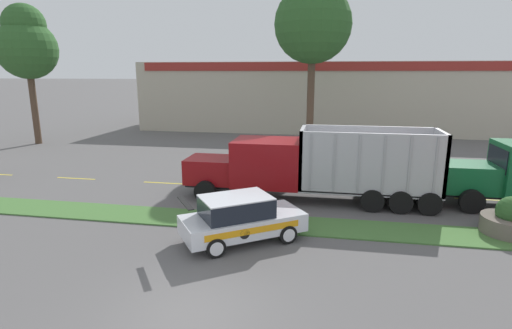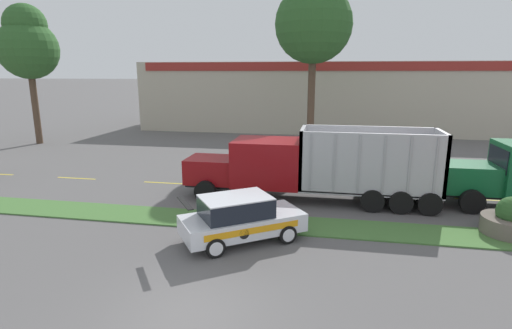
{
  "view_description": "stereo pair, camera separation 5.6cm",
  "coord_description": "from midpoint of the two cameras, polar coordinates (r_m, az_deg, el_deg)",
  "views": [
    {
      "loc": [
        3.26,
        -8.52,
        6.02
      ],
      "look_at": [
        0.24,
        8.08,
        2.08
      ],
      "focal_mm": 28.0,
      "sensor_mm": 36.0,
      "label": 1
    },
    {
      "loc": [
        3.32,
        -8.51,
        6.02
      ],
      "look_at": [
        0.24,
        8.08,
        2.08
      ],
      "focal_mm": 28.0,
      "sensor_mm": 36.0,
      "label": 2
    }
  ],
  "objects": [
    {
      "name": "stone_planter",
      "position": [
        17.92,
        32.54,
        -6.82
      ],
      "size": [
        2.08,
        2.08,
        1.49
      ],
      "color": "#6B6056",
      "rests_on": "ground_plane"
    },
    {
      "name": "ground_plane",
      "position": [
        10.94,
        -9.6,
        -20.46
      ],
      "size": [
        600.0,
        600.0,
        0.0
      ],
      "primitive_type": "plane",
      "color": "#5B5959"
    },
    {
      "name": "centre_line_3",
      "position": [
        22.67,
        -13.05,
        -2.58
      ],
      "size": [
        2.4,
        0.14,
        0.01
      ],
      "primitive_type": "cube",
      "color": "yellow",
      "rests_on": "ground_plane"
    },
    {
      "name": "centre_line_2",
      "position": [
        25.27,
        -24.38,
        -1.82
      ],
      "size": [
        2.4,
        0.14,
        0.01
      ],
      "primitive_type": "cube",
      "color": "yellow",
      "rests_on": "ground_plane"
    },
    {
      "name": "grass_verge",
      "position": [
        16.49,
        -1.91,
        -8.16
      ],
      "size": [
        120.0,
        1.96,
        0.06
      ],
      "primitive_type": "cube",
      "color": "#477538",
      "rests_on": "ground_plane"
    },
    {
      "name": "dump_truck_lead",
      "position": [
        19.09,
        4.91,
        -0.46
      ],
      "size": [
        11.84,
        2.75,
        3.47
      ],
      "color": "black",
      "rests_on": "ground_plane"
    },
    {
      "name": "tree_behind_left",
      "position": [
        38.57,
        -30.0,
        14.68
      ],
      "size": [
        4.75,
        4.75,
        11.32
      ],
      "color": "brown",
      "rests_on": "ground_plane"
    },
    {
      "name": "tree_behind_centre",
      "position": [
        31.58,
        8.1,
        20.19
      ],
      "size": [
        5.74,
        5.74,
        13.73
      ],
      "color": "brown",
      "rests_on": "ground_plane"
    },
    {
      "name": "centre_line_5",
      "position": [
        20.96,
        15.29,
        -4.0
      ],
      "size": [
        2.4,
        0.14,
        0.01
      ],
      "primitive_type": "cube",
      "color": "yellow",
      "rests_on": "ground_plane"
    },
    {
      "name": "centre_line_6",
      "position": [
        22.13,
        29.38,
        -4.36
      ],
      "size": [
        2.4,
        0.14,
        0.01
      ],
      "primitive_type": "cube",
      "color": "yellow",
      "rests_on": "ground_plane"
    },
    {
      "name": "rally_car",
      "position": [
        14.49,
        -2.31,
        -7.65
      ],
      "size": [
        4.66,
        4.04,
        1.74
      ],
      "color": "silver",
      "rests_on": "ground_plane"
    },
    {
      "name": "store_building_backdrop",
      "position": [
        44.54,
        11.25,
        9.63
      ],
      "size": [
        39.95,
        12.1,
        6.93
      ],
      "color": "#BCB29E",
      "rests_on": "ground_plane"
    },
    {
      "name": "centre_line_4",
      "position": [
        21.15,
        0.55,
        -3.37
      ],
      "size": [
        2.4,
        0.14,
        0.01
      ],
      "primitive_type": "cube",
      "color": "yellow",
      "rests_on": "ground_plane"
    }
  ]
}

